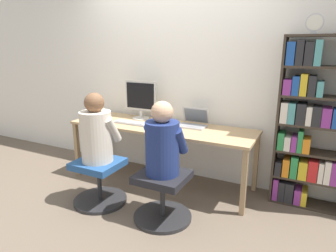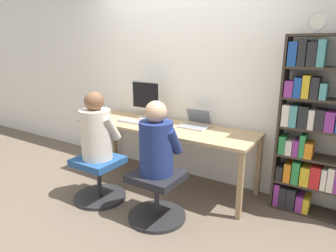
{
  "view_description": "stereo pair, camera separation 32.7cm",
  "coord_description": "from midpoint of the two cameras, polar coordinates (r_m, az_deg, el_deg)",
  "views": [
    {
      "loc": [
        1.63,
        -2.69,
        1.65
      ],
      "look_at": [
        0.19,
        0.13,
        0.79
      ],
      "focal_mm": 32.0,
      "sensor_mm": 36.0,
      "label": 1
    },
    {
      "loc": [
        1.91,
        -2.52,
        1.65
      ],
      "look_at": [
        0.19,
        0.13,
        0.79
      ],
      "focal_mm": 32.0,
      "sensor_mm": 36.0,
      "label": 2
    }
  ],
  "objects": [
    {
      "name": "person_at_laptop",
      "position": [
        2.76,
        1.18,
        -3.26
      ],
      "size": [
        0.39,
        0.34,
        0.7
      ],
      "color": "navy",
      "rests_on": "office_chair_right"
    },
    {
      "name": "office_chair_left",
      "position": [
        3.37,
        -10.28,
        -9.68
      ],
      "size": [
        0.57,
        0.57,
        0.48
      ],
      "color": "#262628",
      "rests_on": "ground_plane"
    },
    {
      "name": "bookshelf",
      "position": [
        3.26,
        28.25,
        -1.36
      ],
      "size": [
        0.75,
        0.26,
        1.75
      ],
      "color": "#382D23",
      "rests_on": "ground_plane"
    },
    {
      "name": "ground_plane",
      "position": [
        3.56,
        -1.21,
        -12.51
      ],
      "size": [
        14.0,
        14.0,
        0.0
      ],
      "primitive_type": "plane",
      "color": "brown"
    },
    {
      "name": "office_chair_right",
      "position": [
        2.97,
        1.07,
        -13.03
      ],
      "size": [
        0.57,
        0.57,
        0.48
      ],
      "color": "#262628",
      "rests_on": "ground_plane"
    },
    {
      "name": "person_at_monitor",
      "position": [
        3.19,
        -10.66,
        -0.79
      ],
      "size": [
        0.39,
        0.35,
        0.72
      ],
      "color": "beige",
      "rests_on": "office_chair_left"
    },
    {
      "name": "keyboard",
      "position": [
        3.68,
        -3.83,
        0.76
      ],
      "size": [
        0.45,
        0.14,
        0.03
      ],
      "color": "#B2B2B7",
      "rests_on": "desk"
    },
    {
      "name": "desk_clock",
      "position": [
        3.1,
        29.53,
        16.87
      ],
      "size": [
        0.16,
        0.03,
        0.18
      ],
      "color": "#B2B2B7",
      "rests_on": "bookshelf"
    },
    {
      "name": "desk",
      "position": [
        3.57,
        1.75,
        -0.91
      ],
      "size": [
        2.23,
        0.67,
        0.73
      ],
      "color": "tan",
      "rests_on": "ground_plane"
    },
    {
      "name": "computer_mouse_by_keyboard",
      "position": [
        3.5,
        -0.24,
        0.15
      ],
      "size": [
        0.07,
        0.1,
        0.04
      ],
      "color": "#99999E",
      "rests_on": "desk"
    },
    {
      "name": "wall_back",
      "position": [
        3.8,
        5.0,
        9.79
      ],
      "size": [
        10.0,
        0.05,
        2.6
      ],
      "color": "white",
      "rests_on": "ground_plane"
    },
    {
      "name": "desktop_monitor",
      "position": [
        3.86,
        -1.82,
        5.1
      ],
      "size": [
        0.44,
        0.22,
        0.49
      ],
      "color": "beige",
      "rests_on": "desk"
    },
    {
      "name": "laptop",
      "position": [
        3.51,
        7.88,
        0.5
      ],
      "size": [
        0.33,
        0.27,
        0.21
      ],
      "color": "#B7B7BC",
      "rests_on": "desk"
    }
  ]
}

